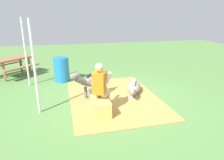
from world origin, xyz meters
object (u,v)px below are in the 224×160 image
(water_barrel, at_px, (62,69))
(pony_standing, at_px, (92,81))
(hay_bale, at_px, (100,107))
(tent_pole_left, at_px, (35,69))
(picnic_bench, at_px, (12,62))
(tent_pole_right, at_px, (25,53))
(person_seated, at_px, (101,86))
(pony_lying, at_px, (134,88))

(water_barrel, bearing_deg, pony_standing, -154.88)
(hay_bale, relative_size, water_barrel, 0.79)
(tent_pole_left, relative_size, picnic_bench, 1.16)
(pony_standing, relative_size, tent_pole_right, 0.52)
(person_seated, distance_m, picnic_bench, 4.78)
(hay_bale, relative_size, person_seated, 0.55)
(water_barrel, bearing_deg, tent_pole_right, 98.63)
(person_seated, height_order, water_barrel, person_seated)
(pony_standing, xyz_separation_m, tent_pole_right, (1.66, 1.98, 0.62))
(hay_bale, relative_size, tent_pole_left, 0.31)
(tent_pole_left, bearing_deg, picnic_bench, 19.55)
(hay_bale, bearing_deg, tent_pole_right, 35.74)
(pony_lying, distance_m, tent_pole_left, 2.97)
(pony_standing, distance_m, picnic_bench, 3.99)
(tent_pole_left, bearing_deg, pony_standing, -66.82)
(person_seated, xyz_separation_m, pony_lying, (0.96, -1.22, -0.51))
(tent_pole_left, bearing_deg, tent_pole_right, 12.92)
(person_seated, distance_m, tent_pole_right, 3.36)
(tent_pole_right, height_order, picnic_bench, tent_pole_right)
(pony_lying, bearing_deg, tent_pole_left, 102.77)
(picnic_bench, bearing_deg, tent_pole_left, -160.45)
(person_seated, bearing_deg, tent_pole_right, 37.94)
(pony_lying, relative_size, tent_pole_left, 0.58)
(person_seated, distance_m, pony_lying, 1.64)
(pony_standing, bearing_deg, picnic_bench, 42.96)
(tent_pole_right, bearing_deg, pony_standing, -129.86)
(hay_bale, xyz_separation_m, pony_lying, (1.11, -1.27, -0.02))
(water_barrel, relative_size, picnic_bench, 0.45)
(water_barrel, bearing_deg, person_seated, -161.81)
(hay_bale, relative_size, tent_pole_right, 0.31)
(water_barrel, distance_m, picnic_bench, 2.16)
(hay_bale, bearing_deg, person_seated, -19.07)
(person_seated, relative_size, pony_standing, 1.08)
(person_seated, xyz_separation_m, water_barrel, (2.79, 0.92, -0.25))
(tent_pole_right, bearing_deg, pony_lying, -116.91)
(hay_bale, bearing_deg, water_barrel, 16.43)
(tent_pole_left, height_order, tent_pole_right, same)
(pony_lying, bearing_deg, person_seated, 128.24)
(person_seated, distance_m, water_barrel, 2.95)
(person_seated, relative_size, tent_pole_left, 0.56)
(person_seated, height_order, pony_lying, person_seated)
(person_seated, relative_size, picnic_bench, 0.65)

